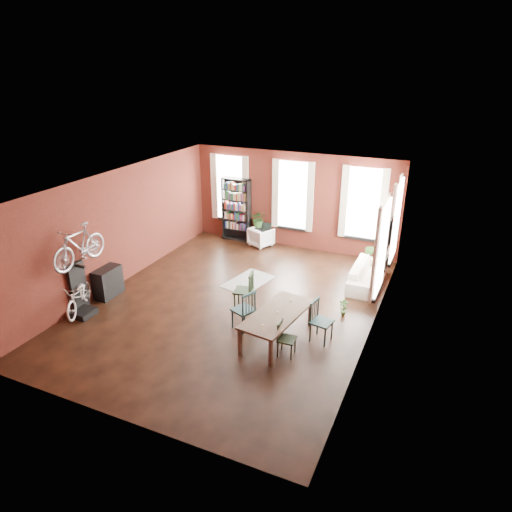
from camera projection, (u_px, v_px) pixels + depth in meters
The scene contains 19 objects.
room at pixel (251, 221), 11.44m from camera, with size 9.00×9.04×3.22m.
dining_table at pixel (277, 326), 10.26m from camera, with size 0.91×2.00×0.68m, color #4F3D2F.
dining_chair_a at pixel (243, 310), 10.63m from camera, with size 0.46×0.46×0.99m, color #193538.
dining_chair_b at pixel (244, 291), 11.50m from camera, with size 0.46×0.46×1.00m, color black.
dining_chair_c at pixel (287, 339), 9.68m from camera, with size 0.37×0.37×0.80m, color black.
dining_chair_d at pixel (322, 322), 10.16m from camera, with size 0.45×0.45×0.97m, color #193938.
bookshelf at pixel (236, 210), 15.79m from camera, with size 1.00×0.32×2.20m, color black.
white_armchair at pixel (261, 236), 15.53m from camera, with size 0.69×0.64×0.71m, color silver.
cream_sofa at pixel (368, 271), 12.78m from camera, with size 2.08×0.61×0.81m, color beige.
striped_rug at pixel (248, 281), 13.10m from camera, with size 0.94×1.50×0.01m, color black.
bike_trainer at pixel (83, 313), 11.33m from camera, with size 0.53×0.53×0.15m, color black.
bike_wall_rack at pixel (78, 287), 11.36m from camera, with size 0.16×0.60×1.30m, color black.
console_table at pixel (108, 282), 12.17m from camera, with size 0.40×0.80×0.80m, color black.
plant_stand at pixel (258, 235), 15.80m from camera, with size 0.28×0.28×0.57m, color black.
plant_by_sofa at pixel (368, 262), 13.98m from camera, with size 0.41×0.74×0.33m, color #306127.
plant_small at pixel (343, 313), 11.32m from camera, with size 0.23×0.44×0.16m, color #2E5020.
bicycle_floor at pixel (77, 283), 11.01m from camera, with size 0.52×0.79×1.50m, color beige.
bicycle_hung at pixel (77, 233), 10.68m from camera, with size 0.47×1.00×1.66m, color #A5A8AD.
plant_on_stand at pixel (259, 221), 15.62m from camera, with size 0.54×0.60×0.47m, color #274E1F.
Camera 1 is at (4.77, -9.27, 5.82)m, focal length 32.00 mm.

